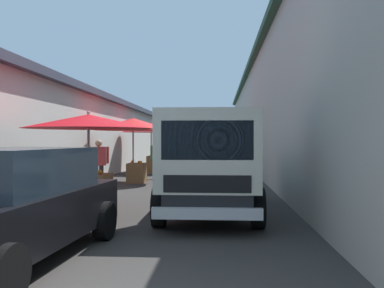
% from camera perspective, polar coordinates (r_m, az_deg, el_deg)
% --- Properties ---
extents(ground, '(90.00, 90.00, 0.00)m').
position_cam_1_polar(ground, '(16.70, -1.59, -4.81)').
color(ground, '#33302D').
extents(building_left_whitewash, '(49.80, 7.50, 3.47)m').
position_cam_1_polar(building_left_whitewash, '(20.54, -19.93, 1.03)').
color(building_left_whitewash, beige).
rests_on(building_left_whitewash, ground).
extents(building_right_concrete, '(49.80, 7.50, 5.45)m').
position_cam_1_polar(building_right_concrete, '(19.53, 19.09, 3.97)').
color(building_right_concrete, '#A39E93').
rests_on(building_right_concrete, ground).
extents(fruit_stall_near_right, '(2.18, 2.18, 2.40)m').
position_cam_1_polar(fruit_stall_near_right, '(18.42, 4.07, 1.21)').
color(fruit_stall_near_right, '#9E9EA3').
rests_on(fruit_stall_near_right, ground).
extents(fruit_stall_near_left, '(2.85, 2.85, 2.44)m').
position_cam_1_polar(fruit_stall_near_left, '(15.34, -8.05, 2.14)').
color(fruit_stall_near_left, '#9E9EA3').
rests_on(fruit_stall_near_left, ground).
extents(fruit_stall_far_right, '(2.76, 2.76, 2.18)m').
position_cam_1_polar(fruit_stall_far_right, '(9.08, -13.94, 1.42)').
color(fruit_stall_far_right, '#9E9EA3').
rests_on(fruit_stall_far_right, ground).
extents(fruit_stall_mid_lane, '(2.87, 2.87, 2.44)m').
position_cam_1_polar(fruit_stall_mid_lane, '(19.91, -5.59, 1.71)').
color(fruit_stall_mid_lane, '#9E9EA3').
rests_on(fruit_stall_mid_lane, ground).
extents(hatchback_car, '(4.02, 2.16, 1.45)m').
position_cam_1_polar(hatchback_car, '(5.88, -24.28, -7.52)').
color(hatchback_car, black).
rests_on(hatchback_car, ground).
extents(delivery_truck, '(4.92, 1.98, 2.08)m').
position_cam_1_polar(delivery_truck, '(8.05, 2.37, -3.14)').
color(delivery_truck, black).
rests_on(delivery_truck, ground).
extents(vendor_by_crates, '(0.33, 0.61, 1.57)m').
position_cam_1_polar(vendor_by_crates, '(13.16, -12.68, -2.35)').
color(vendor_by_crates, '#232328').
rests_on(vendor_by_crates, ground).
extents(vendor_in_shade, '(0.56, 0.39, 1.55)m').
position_cam_1_polar(vendor_in_shade, '(16.65, -5.00, -1.78)').
color(vendor_in_shade, '#665B4C').
rests_on(vendor_in_shade, ground).
extents(parked_scooter, '(1.66, 0.60, 1.14)m').
position_cam_1_polar(parked_scooter, '(10.66, -14.03, -5.45)').
color(parked_scooter, black).
rests_on(parked_scooter, ground).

